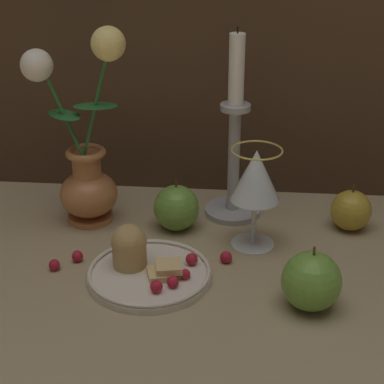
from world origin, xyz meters
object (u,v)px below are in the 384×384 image
candlestick (234,151)px  apple_at_table_edge (176,208)px  vase (86,161)px  wine_glass (256,179)px  apple_beside_vase (311,281)px  plate_with_pastries (144,265)px  apple_near_glass (351,210)px

candlestick → apple_at_table_edge: 0.14m
vase → candlestick: bearing=11.2°
wine_glass → apple_beside_vase: wine_glass is taller
plate_with_pastries → apple_beside_vase: (0.23, -0.05, 0.02)m
apple_near_glass → plate_with_pastries: bearing=-151.2°
plate_with_pastries → candlestick: 0.26m
vase → wine_glass: size_ratio=2.03×
vase → apple_near_glass: 0.45m
vase → apple_beside_vase: (0.35, -0.22, -0.07)m
wine_glass → apple_near_glass: bearing=22.8°
plate_with_pastries → vase: bearing=126.1°
apple_at_table_edge → vase: bearing=174.6°
candlestick → apple_beside_vase: size_ratio=3.44×
wine_glass → candlestick: bearing=108.9°
wine_glass → apple_beside_vase: size_ratio=1.74×
vase → plate_with_pastries: bearing=-53.9°
plate_with_pastries → apple_beside_vase: 0.24m
apple_beside_vase → apple_near_glass: size_ratio=1.18×
apple_near_glass → apple_beside_vase: bearing=-110.0°
wine_glass → apple_near_glass: 0.19m
apple_near_glass → apple_at_table_edge: (-0.29, -0.02, 0.00)m
candlestick → vase: bearing=-168.8°
plate_with_pastries → apple_near_glass: apple_near_glass is taller
apple_beside_vase → plate_with_pastries: bearing=167.1°
wine_glass → apple_beside_vase: 0.19m
plate_with_pastries → candlestick: bearing=60.2°
apple_beside_vase → apple_near_glass: (0.08, 0.23, -0.01)m
vase → apple_at_table_edge: bearing=-5.4°
apple_beside_vase → candlestick: bearing=113.0°
vase → wine_glass: vase is taller
wine_glass → apple_at_table_edge: size_ratio=1.86×
apple_near_glass → wine_glass: bearing=-157.2°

